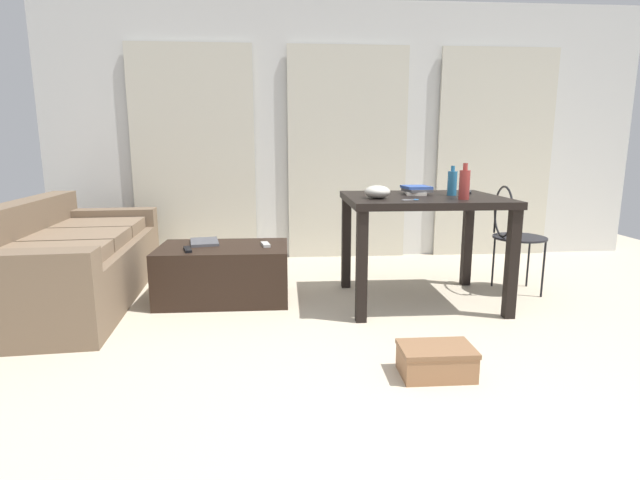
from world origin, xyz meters
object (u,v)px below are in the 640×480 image
at_px(bowl, 377,192).
at_px(shoebox, 436,361).
at_px(wire_chair, 512,228).
at_px(book_stack, 416,190).
at_px(tv_remote_secondary, 188,249).
at_px(coffee_table, 224,273).
at_px(bottle_far, 452,183).
at_px(scissors, 412,200).
at_px(tv_remote_primary, 266,244).
at_px(tv_remote_on_table, 468,192).
at_px(craft_table, 422,212).
at_px(couch, 66,262).
at_px(bottle_near, 464,184).
at_px(magazine, 204,242).

bearing_deg(bowl, shoebox, -83.49).
xyz_separation_m(wire_chair, book_stack, (-0.79, -0.06, 0.30)).
relative_size(book_stack, tv_remote_secondary, 1.59).
relative_size(coffee_table, bottle_far, 4.47).
xyz_separation_m(scissors, shoebox, (-0.09, -0.92, -0.72)).
relative_size(coffee_table, bowl, 5.41).
xyz_separation_m(tv_remote_primary, shoebox, (0.90, -1.33, -0.34)).
xyz_separation_m(bottle_far, tv_remote_on_table, (0.18, 0.15, -0.08)).
xyz_separation_m(craft_table, shoebox, (-0.24, -1.18, -0.60)).
bearing_deg(wire_chair, tv_remote_primary, -178.73).
bearing_deg(bottle_far, coffee_table, 175.58).
xyz_separation_m(bowl, tv_remote_secondary, (-1.33, 0.15, -0.42)).
distance_m(bowl, book_stack, 0.44).
xyz_separation_m(wire_chair, shoebox, (-1.02, -1.37, -0.44)).
bearing_deg(scissors, shoebox, -95.87).
bearing_deg(bowl, bottle_far, 16.18).
xyz_separation_m(couch, coffee_table, (1.18, -0.07, -0.09)).
bearing_deg(couch, book_stack, -2.13).
bearing_deg(tv_remote_secondary, bottle_near, -24.32).
bearing_deg(shoebox, coffee_table, 132.33).
bearing_deg(book_stack, coffee_table, 178.82).
xyz_separation_m(bottle_far, tv_remote_secondary, (-1.92, -0.01, -0.46)).
relative_size(craft_table, tv_remote_on_table, 6.11).
distance_m(bottle_near, book_stack, 0.44).
bearing_deg(bowl, coffee_table, 164.80).
bearing_deg(shoebox, wire_chair, 53.42).
height_order(couch, tv_remote_primary, couch).
bearing_deg(shoebox, tv_remote_primary, 124.22).
height_order(coffee_table, bottle_near, bottle_near).
distance_m(bottle_far, scissors, 0.48).
relative_size(scissors, tv_remote_secondary, 0.66).
bearing_deg(coffee_table, bottle_near, -13.54).
xyz_separation_m(bottle_near, bottle_far, (0.01, 0.27, -0.01)).
bearing_deg(wire_chair, bottle_far, -163.79).
bearing_deg(scissors, bowl, 150.62).
distance_m(bottle_near, tv_remote_primary, 1.49).
relative_size(tv_remote_primary, tv_remote_secondary, 0.84).
distance_m(coffee_table, scissors, 1.50).
bearing_deg(bowl, craft_table, 21.56).
height_order(bottle_far, tv_remote_secondary, bottle_far).
bearing_deg(coffee_table, tv_remote_secondary, -148.09).
bearing_deg(book_stack, tv_remote_secondary, -176.09).
distance_m(scissors, shoebox, 1.17).
distance_m(coffee_table, magazine, 0.29).
bearing_deg(tv_remote_secondary, scissors, -26.66).
xyz_separation_m(coffee_table, bottle_near, (1.67, -0.40, 0.69)).
relative_size(bottle_near, bowl, 1.37).
relative_size(coffee_table, bottle_near, 3.95).
relative_size(craft_table, bottle_far, 5.19).
bearing_deg(wire_chair, bowl, -163.81).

